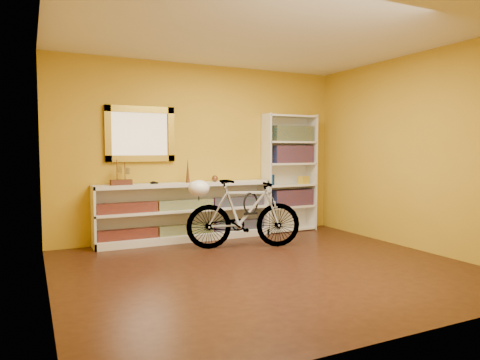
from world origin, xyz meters
name	(u,v)px	position (x,y,z in m)	size (l,w,h in m)	color
floor	(267,269)	(0.00, 0.00, -0.01)	(4.50, 4.00, 0.01)	black
ceiling	(268,32)	(0.00, 0.00, 2.60)	(4.50, 4.00, 0.01)	silver
back_wall	(203,152)	(0.00, 2.00, 1.30)	(4.50, 0.01, 2.60)	#BA8F1C
left_wall	(44,153)	(-2.25, 0.00, 1.30)	(0.01, 4.00, 2.60)	#BA8F1C
right_wall	(416,152)	(2.25, 0.00, 1.30)	(0.01, 4.00, 2.60)	#BA8F1C
gilt_mirror	(140,134)	(-0.95, 1.97, 1.55)	(0.98, 0.06, 0.78)	brown
wall_socket	(255,216)	(0.90, 1.99, 0.25)	(0.09, 0.01, 0.09)	silver
console_unit	(186,212)	(-0.34, 1.81, 0.42)	(2.60, 0.35, 0.85)	silver
cd_row_lower	(186,229)	(-0.34, 1.79, 0.17)	(2.50, 0.13, 0.14)	black
cd_row_upper	(186,204)	(-0.34, 1.79, 0.54)	(2.50, 0.13, 0.14)	navy
model_ship	(121,172)	(-1.26, 1.81, 1.02)	(0.29, 0.11, 0.34)	#3F1C11
toy_car	(154,184)	(-0.80, 1.81, 0.85)	(0.00, 0.00, 0.00)	black
bronze_ornament	(188,170)	(-0.30, 1.81, 1.03)	(0.06, 0.06, 0.36)	brown
decorative_orb	(215,179)	(0.12, 1.81, 0.90)	(0.10, 0.10, 0.10)	brown
bookcase	(290,173)	(1.45, 1.84, 0.95)	(0.90, 0.30, 1.90)	silver
book_row_a	(292,197)	(1.50, 1.84, 0.55)	(0.70, 0.22, 0.26)	maroon
book_row_b	(292,154)	(1.50, 1.84, 1.25)	(0.70, 0.22, 0.28)	maroon
book_row_c	(292,134)	(1.50, 1.84, 1.59)	(0.70, 0.22, 0.25)	#194A59
travel_mug	(272,180)	(1.11, 1.82, 0.85)	(0.07, 0.07, 0.17)	navy
red_tin	(278,136)	(1.25, 1.87, 1.56)	(0.14, 0.14, 0.18)	maroon
yellow_bag	(304,180)	(1.70, 1.80, 0.83)	(0.16, 0.11, 0.13)	gold
bicycle	(244,214)	(0.22, 1.03, 0.47)	(1.58, 0.41, 0.93)	silver
helmet	(199,188)	(-0.36, 1.21, 0.82)	(0.29, 0.28, 0.22)	white
u_lock	(251,203)	(0.30, 1.00, 0.61)	(0.22, 0.22, 0.02)	black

